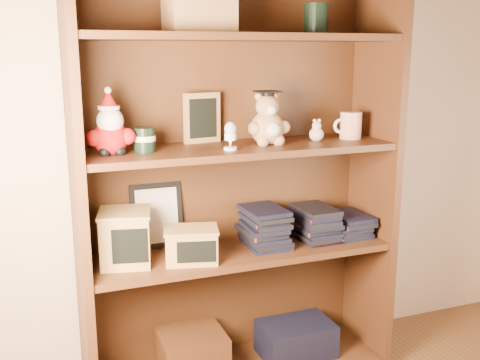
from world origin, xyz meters
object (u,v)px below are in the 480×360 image
object	(u,v)px
bookcase	(235,188)
treats_box	(126,237)
grad_teddy_bear	(268,124)
teacher_mug	(350,125)

from	to	relation	value
bookcase	treats_box	distance (m)	0.45
grad_teddy_bear	bookcase	bearing A→B (deg)	152.87
grad_teddy_bear	teacher_mug	distance (m)	0.36
bookcase	treats_box	size ratio (longest dim) A/B	7.50
grad_teddy_bear	treats_box	size ratio (longest dim) A/B	0.96
bookcase	teacher_mug	size ratio (longest dim) A/B	13.32
teacher_mug	treats_box	size ratio (longest dim) A/B	0.56
treats_box	grad_teddy_bear	bearing A→B (deg)	-0.56
grad_teddy_bear	teacher_mug	world-z (taller)	grad_teddy_bear
grad_teddy_bear	treats_box	bearing A→B (deg)	179.44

